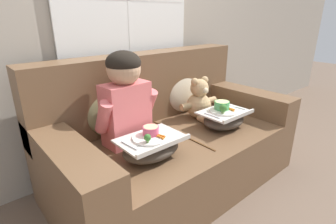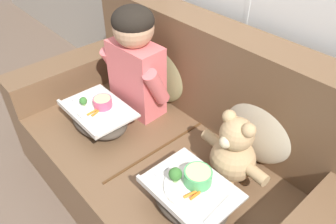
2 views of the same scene
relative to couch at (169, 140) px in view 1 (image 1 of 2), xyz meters
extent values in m
plane|color=brown|center=(0.00, -0.08, -0.35)|extent=(14.00, 14.00, 0.00)
cube|color=#A89E8E|center=(0.00, 0.54, 0.95)|extent=(8.00, 0.05, 2.60)
cube|color=brown|center=(0.00, -0.08, -0.13)|extent=(1.89, 1.00, 0.44)
cube|color=brown|center=(0.00, 0.31, 0.37)|extent=(1.89, 0.22, 0.56)
cube|color=brown|center=(-0.83, -0.08, 0.19)|extent=(0.22, 1.00, 0.20)
cube|color=brown|center=(0.83, -0.08, 0.19)|extent=(0.22, 1.00, 0.20)
cube|color=#513219|center=(0.00, -0.10, 0.10)|extent=(0.01, 0.74, 0.01)
ellipsoid|color=#898456|center=(-0.36, 0.22, 0.30)|extent=(0.43, 0.21, 0.45)
ellipsoid|color=#C1B293|center=(0.36, 0.22, 0.30)|extent=(0.39, 0.19, 0.41)
cube|color=#DB6666|center=(-0.36, 0.03, 0.31)|extent=(0.33, 0.19, 0.43)
sphere|color=tan|center=(-0.36, 0.03, 0.61)|extent=(0.22, 0.22, 0.22)
ellipsoid|color=black|center=(-0.36, 0.03, 0.65)|extent=(0.23, 0.23, 0.15)
cylinder|color=#DB6666|center=(-0.54, 0.00, 0.34)|extent=(0.09, 0.17, 0.23)
cylinder|color=#DB6666|center=(-0.18, 0.02, 0.34)|extent=(0.09, 0.17, 0.23)
sphere|color=tan|center=(0.36, 0.03, 0.20)|extent=(0.22, 0.22, 0.22)
sphere|color=tan|center=(0.36, 0.03, 0.36)|extent=(0.15, 0.15, 0.15)
sphere|color=tan|center=(0.31, 0.03, 0.42)|extent=(0.06, 0.06, 0.06)
sphere|color=tan|center=(0.42, 0.02, 0.42)|extent=(0.06, 0.06, 0.06)
sphere|color=beige|center=(0.36, -0.04, 0.35)|extent=(0.06, 0.06, 0.06)
sphere|color=black|center=(0.36, -0.06, 0.35)|extent=(0.02, 0.02, 0.02)
cylinder|color=tan|center=(0.22, 0.04, 0.22)|extent=(0.11, 0.06, 0.06)
cylinder|color=tan|center=(0.50, 0.02, 0.22)|extent=(0.11, 0.06, 0.06)
cylinder|color=tan|center=(0.31, -0.08, 0.12)|extent=(0.06, 0.10, 0.06)
cylinder|color=tan|center=(0.40, -0.08, 0.12)|extent=(0.06, 0.10, 0.06)
ellipsoid|color=#473D33|center=(-0.36, -0.25, 0.15)|extent=(0.39, 0.27, 0.12)
cube|color=beige|center=(-0.36, -0.25, 0.22)|extent=(0.40, 0.28, 0.01)
cube|color=beige|center=(-0.36, -0.38, 0.23)|extent=(0.40, 0.02, 0.02)
cylinder|color=white|center=(-0.36, -0.25, 0.23)|extent=(0.23, 0.23, 0.01)
cylinder|color=#D64C70|center=(-0.34, -0.22, 0.26)|extent=(0.10, 0.10, 0.05)
cylinder|color=#E5D189|center=(-0.34, -0.22, 0.28)|extent=(0.09, 0.09, 0.01)
sphere|color=#38702D|center=(-0.42, -0.29, 0.27)|extent=(0.04, 0.04, 0.04)
cylinder|color=#7A9E56|center=(-0.42, -0.29, 0.24)|extent=(0.02, 0.02, 0.02)
cylinder|color=orange|center=(-0.33, -0.30, 0.24)|extent=(0.02, 0.07, 0.01)
cylinder|color=orange|center=(-0.31, -0.29, 0.24)|extent=(0.03, 0.06, 0.01)
cube|color=silver|center=(-0.52, -0.25, 0.23)|extent=(0.02, 0.14, 0.01)
ellipsoid|color=#473D33|center=(0.36, -0.25, 0.15)|extent=(0.37, 0.28, 0.12)
cube|color=beige|center=(0.36, -0.25, 0.22)|extent=(0.38, 0.29, 0.01)
cube|color=beige|center=(0.36, -0.38, 0.23)|extent=(0.38, 0.02, 0.02)
cylinder|color=white|center=(0.36, -0.25, 0.23)|extent=(0.23, 0.23, 0.01)
cylinder|color=#4CAD60|center=(0.37, -0.21, 0.27)|extent=(0.12, 0.12, 0.06)
cylinder|color=#E5D189|center=(0.37, -0.21, 0.29)|extent=(0.10, 0.10, 0.01)
sphere|color=#38702D|center=(0.30, -0.28, 0.28)|extent=(0.06, 0.06, 0.06)
cylinder|color=#7A9E56|center=(0.30, -0.28, 0.25)|extent=(0.02, 0.02, 0.03)
cylinder|color=orange|center=(0.39, -0.29, 0.24)|extent=(0.02, 0.06, 0.01)
cylinder|color=orange|center=(0.41, -0.28, 0.24)|extent=(0.01, 0.05, 0.01)
cube|color=silver|center=(0.21, -0.25, 0.23)|extent=(0.02, 0.14, 0.01)
cube|color=silver|center=(0.51, -0.25, 0.23)|extent=(0.03, 0.17, 0.01)
camera|label=1|loc=(-1.23, -1.41, 0.94)|focal=28.00mm
camera|label=2|loc=(0.96, -0.90, 1.31)|focal=35.00mm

